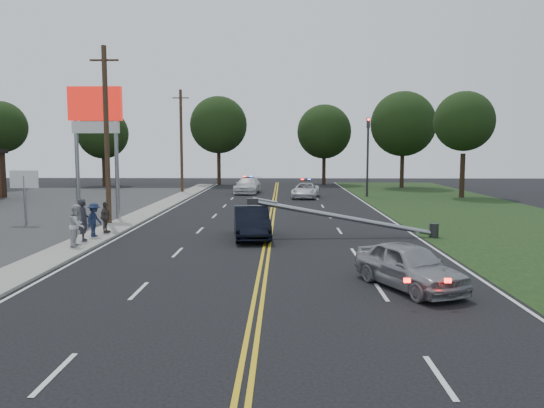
{
  "coord_description": "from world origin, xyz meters",
  "views": [
    {
      "loc": [
        0.7,
        -17.75,
        4.34
      ],
      "look_at": [
        0.19,
        7.39,
        1.7
      ],
      "focal_mm": 35.0,
      "sensor_mm": 36.0,
      "label": 1
    }
  ],
  "objects_px": {
    "fallen_streetlight": "(354,219)",
    "waiting_sedan": "(409,266)",
    "bystander_b": "(77,225)",
    "bystander_c": "(94,220)",
    "utility_pole_mid": "(107,135)",
    "bystander_a": "(84,220)",
    "pylon_sign": "(96,121)",
    "crashed_sedan": "(251,222)",
    "small_sign": "(24,184)",
    "traffic_signal": "(368,150)",
    "emergency_b": "(248,185)",
    "utility_pole_far": "(181,141)",
    "bystander_d": "(105,217)",
    "emergency_a": "(306,191)"
  },
  "relations": [
    {
      "from": "utility_pole_mid",
      "to": "waiting_sedan",
      "type": "height_order",
      "value": "utility_pole_mid"
    },
    {
      "from": "fallen_streetlight",
      "to": "waiting_sedan",
      "type": "height_order",
      "value": "fallen_streetlight"
    },
    {
      "from": "pylon_sign",
      "to": "utility_pole_mid",
      "type": "relative_size",
      "value": 0.8
    },
    {
      "from": "small_sign",
      "to": "emergency_b",
      "type": "relative_size",
      "value": 0.58
    },
    {
      "from": "bystander_c",
      "to": "fallen_streetlight",
      "type": "bearing_deg",
      "value": -73.97
    },
    {
      "from": "emergency_b",
      "to": "bystander_d",
      "type": "distance_m",
      "value": 25.65
    },
    {
      "from": "pylon_sign",
      "to": "small_sign",
      "type": "xyz_separation_m",
      "value": [
        -3.5,
        -2.0,
        -3.66
      ]
    },
    {
      "from": "fallen_streetlight",
      "to": "bystander_d",
      "type": "distance_m",
      "value": 12.37
    },
    {
      "from": "utility_pole_far",
      "to": "waiting_sedan",
      "type": "distance_m",
      "value": 38.36
    },
    {
      "from": "bystander_a",
      "to": "bystander_d",
      "type": "distance_m",
      "value": 2.33
    },
    {
      "from": "pylon_sign",
      "to": "crashed_sedan",
      "type": "height_order",
      "value": "pylon_sign"
    },
    {
      "from": "fallen_streetlight",
      "to": "small_sign",
      "type": "bearing_deg",
      "value": 167.6
    },
    {
      "from": "emergency_b",
      "to": "bystander_d",
      "type": "bearing_deg",
      "value": -97.33
    },
    {
      "from": "fallen_streetlight",
      "to": "bystander_c",
      "type": "distance_m",
      "value": 12.56
    },
    {
      "from": "emergency_b",
      "to": "utility_pole_far",
      "type": "bearing_deg",
      "value": 179.92
    },
    {
      "from": "emergency_b",
      "to": "bystander_b",
      "type": "relative_size",
      "value": 2.94
    },
    {
      "from": "crashed_sedan",
      "to": "bystander_d",
      "type": "distance_m",
      "value": 7.4
    },
    {
      "from": "pylon_sign",
      "to": "utility_pole_far",
      "type": "xyz_separation_m",
      "value": [
        1.3,
        20.0,
        -0.91
      ]
    },
    {
      "from": "bystander_c",
      "to": "small_sign",
      "type": "bearing_deg",
      "value": 62.63
    },
    {
      "from": "traffic_signal",
      "to": "bystander_d",
      "type": "xyz_separation_m",
      "value": [
        -16.48,
        -21.63,
        -3.29
      ]
    },
    {
      "from": "emergency_b",
      "to": "waiting_sedan",
      "type": "bearing_deg",
      "value": -73.14
    },
    {
      "from": "waiting_sedan",
      "to": "bystander_a",
      "type": "height_order",
      "value": "bystander_a"
    },
    {
      "from": "emergency_b",
      "to": "bystander_d",
      "type": "height_order",
      "value": "bystander_d"
    },
    {
      "from": "small_sign",
      "to": "bystander_b",
      "type": "xyz_separation_m",
      "value": [
        5.8,
        -7.22,
        -1.3
      ]
    },
    {
      "from": "traffic_signal",
      "to": "bystander_b",
      "type": "distance_m",
      "value": 30.3
    },
    {
      "from": "waiting_sedan",
      "to": "emergency_b",
      "type": "bearing_deg",
      "value": 77.63
    },
    {
      "from": "utility_pole_mid",
      "to": "bystander_c",
      "type": "relative_size",
      "value": 6.15
    },
    {
      "from": "crashed_sedan",
      "to": "waiting_sedan",
      "type": "height_order",
      "value": "crashed_sedan"
    },
    {
      "from": "traffic_signal",
      "to": "bystander_b",
      "type": "relative_size",
      "value": 3.88
    },
    {
      "from": "bystander_d",
      "to": "small_sign",
      "type": "bearing_deg",
      "value": 64.12
    },
    {
      "from": "bystander_b",
      "to": "bystander_c",
      "type": "height_order",
      "value": "bystander_b"
    },
    {
      "from": "utility_pole_far",
      "to": "bystander_c",
      "type": "relative_size",
      "value": 6.15
    },
    {
      "from": "utility_pole_mid",
      "to": "bystander_b",
      "type": "bearing_deg",
      "value": -82.09
    },
    {
      "from": "fallen_streetlight",
      "to": "pylon_sign",
      "type": "bearing_deg",
      "value": 157.78
    },
    {
      "from": "emergency_b",
      "to": "bystander_b",
      "type": "xyz_separation_m",
      "value": [
        -5.51,
        -28.64,
        0.25
      ]
    },
    {
      "from": "bystander_c",
      "to": "utility_pole_mid",
      "type": "bearing_deg",
      "value": 22.77
    },
    {
      "from": "bystander_a",
      "to": "traffic_signal",
      "type": "bearing_deg",
      "value": -56.39
    },
    {
      "from": "utility_pole_mid",
      "to": "waiting_sedan",
      "type": "relative_size",
      "value": 2.38
    },
    {
      "from": "emergency_a",
      "to": "bystander_a",
      "type": "relative_size",
      "value": 2.41
    },
    {
      "from": "utility_pole_far",
      "to": "crashed_sedan",
      "type": "distance_m",
      "value": 27.98
    },
    {
      "from": "small_sign",
      "to": "bystander_d",
      "type": "relative_size",
      "value": 1.95
    },
    {
      "from": "emergency_b",
      "to": "bystander_c",
      "type": "bearing_deg",
      "value": -97.19
    },
    {
      "from": "small_sign",
      "to": "bystander_c",
      "type": "distance_m",
      "value": 7.5
    },
    {
      "from": "bystander_b",
      "to": "waiting_sedan",
      "type": "bearing_deg",
      "value": -118.77
    },
    {
      "from": "traffic_signal",
      "to": "emergency_b",
      "type": "xyz_separation_m",
      "value": [
        -10.99,
        3.42,
        -3.43
      ]
    },
    {
      "from": "pylon_sign",
      "to": "small_sign",
      "type": "bearing_deg",
      "value": -150.26
    },
    {
      "from": "waiting_sedan",
      "to": "bystander_d",
      "type": "xyz_separation_m",
      "value": [
        -12.81,
        9.88,
        0.2
      ]
    },
    {
      "from": "utility_pole_far",
      "to": "emergency_a",
      "type": "relative_size",
      "value": 2.14
    },
    {
      "from": "fallen_streetlight",
      "to": "bystander_c",
      "type": "relative_size",
      "value": 5.76
    },
    {
      "from": "traffic_signal",
      "to": "bystander_d",
      "type": "height_order",
      "value": "traffic_signal"
    }
  ]
}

